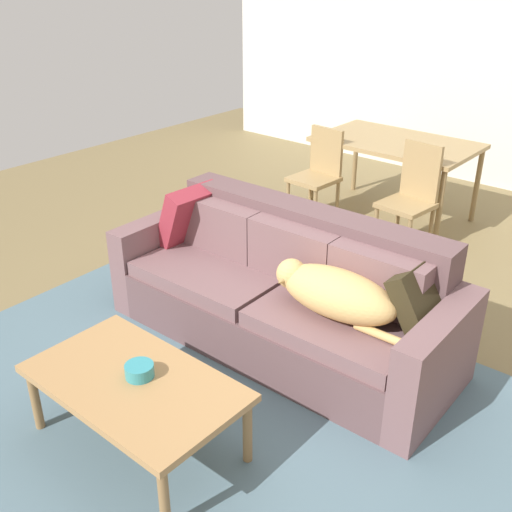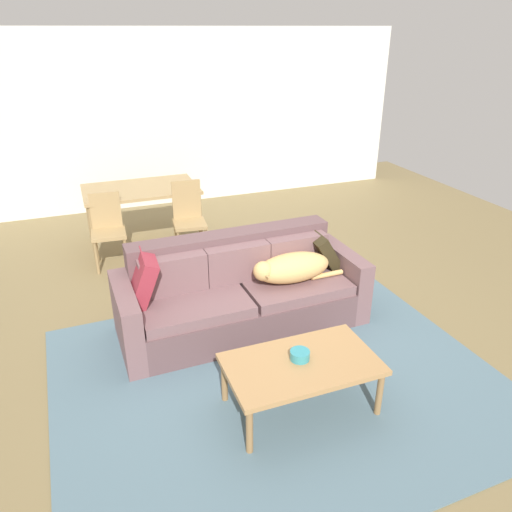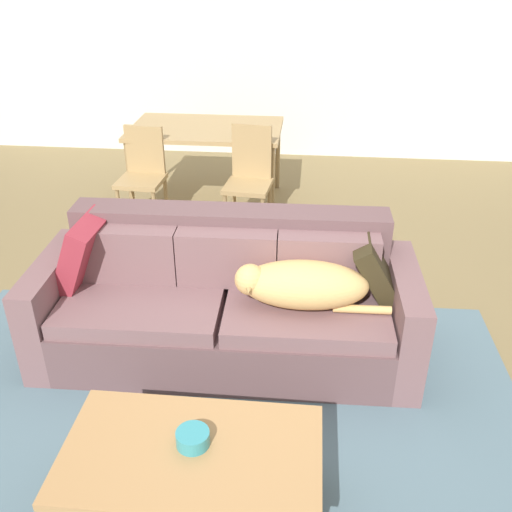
{
  "view_description": "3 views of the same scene",
  "coord_description": "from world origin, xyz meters",
  "px_view_note": "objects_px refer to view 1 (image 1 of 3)",
  "views": [
    {
      "loc": [
        1.95,
        -2.76,
        2.37
      ],
      "look_at": [
        -0.26,
        -0.17,
        0.67
      ],
      "focal_mm": 42.82,
      "sensor_mm": 36.0,
      "label": 1
    },
    {
      "loc": [
        -1.51,
        -3.92,
        2.69
      ],
      "look_at": [
        0.02,
        0.08,
        0.68
      ],
      "focal_mm": 34.41,
      "sensor_mm": 36.0,
      "label": 2
    },
    {
      "loc": [
        0.33,
        -3.02,
        2.39
      ],
      "look_at": [
        0.03,
        -0.07,
        0.74
      ],
      "focal_mm": 40.44,
      "sensor_mm": 36.0,
      "label": 3
    }
  ],
  "objects_px": {
    "dining_table": "(396,147)",
    "dining_chair_near_right": "(412,194)",
    "coffee_table": "(135,387)",
    "dog_on_left_cushion": "(334,292)",
    "bowl_on_coffee_table": "(139,371)",
    "couch": "(285,295)",
    "throw_pillow_by_left_arm": "(189,216)",
    "throw_pillow_by_right_arm": "(421,300)",
    "dining_chair_near_left": "(319,171)"
  },
  "relations": [
    {
      "from": "dog_on_left_cushion",
      "to": "bowl_on_coffee_table",
      "type": "distance_m",
      "value": 1.2
    },
    {
      "from": "couch",
      "to": "dining_chair_near_right",
      "type": "distance_m",
      "value": 1.85
    },
    {
      "from": "dog_on_left_cushion",
      "to": "dining_table",
      "type": "bearing_deg",
      "value": 110.27
    },
    {
      "from": "coffee_table",
      "to": "dining_table",
      "type": "distance_m",
      "value": 3.76
    },
    {
      "from": "dog_on_left_cushion",
      "to": "dining_chair_near_left",
      "type": "height_order",
      "value": "dining_chair_near_left"
    },
    {
      "from": "coffee_table",
      "to": "throw_pillow_by_left_arm",
      "type": "bearing_deg",
      "value": 125.66
    },
    {
      "from": "coffee_table",
      "to": "throw_pillow_by_right_arm",
      "type": "bearing_deg",
      "value": 57.04
    },
    {
      "from": "throw_pillow_by_left_arm",
      "to": "throw_pillow_by_right_arm",
      "type": "height_order",
      "value": "throw_pillow_by_left_arm"
    },
    {
      "from": "throw_pillow_by_right_arm",
      "to": "dining_chair_near_left",
      "type": "xyz_separation_m",
      "value": [
        -1.96,
        1.79,
        -0.13
      ]
    },
    {
      "from": "couch",
      "to": "coffee_table",
      "type": "relative_size",
      "value": 2.09
    },
    {
      "from": "throw_pillow_by_left_arm",
      "to": "bowl_on_coffee_table",
      "type": "relative_size",
      "value": 2.97
    },
    {
      "from": "throw_pillow_by_left_arm",
      "to": "coffee_table",
      "type": "xyz_separation_m",
      "value": [
        0.94,
        -1.32,
        -0.27
      ]
    },
    {
      "from": "couch",
      "to": "throw_pillow_by_right_arm",
      "type": "relative_size",
      "value": 6.25
    },
    {
      "from": "couch",
      "to": "bowl_on_coffee_table",
      "type": "height_order",
      "value": "couch"
    },
    {
      "from": "throw_pillow_by_left_arm",
      "to": "dog_on_left_cushion",
      "type": "bearing_deg",
      "value": -6.88
    },
    {
      "from": "dog_on_left_cushion",
      "to": "throw_pillow_by_left_arm",
      "type": "distance_m",
      "value": 1.39
    },
    {
      "from": "couch",
      "to": "dog_on_left_cushion",
      "type": "relative_size",
      "value": 2.58
    },
    {
      "from": "dining_table",
      "to": "dining_chair_near_right",
      "type": "distance_m",
      "value": 0.78
    },
    {
      "from": "couch",
      "to": "throw_pillow_by_left_arm",
      "type": "distance_m",
      "value": 0.97
    },
    {
      "from": "dining_table",
      "to": "coffee_table",
      "type": "bearing_deg",
      "value": -81.17
    },
    {
      "from": "bowl_on_coffee_table",
      "to": "couch",
      "type": "bearing_deg",
      "value": 91.53
    },
    {
      "from": "bowl_on_coffee_table",
      "to": "dining_table",
      "type": "xyz_separation_m",
      "value": [
        -0.58,
        3.66,
        0.24
      ]
    },
    {
      "from": "throw_pillow_by_left_arm",
      "to": "dining_chair_near_right",
      "type": "relative_size",
      "value": 0.47
    },
    {
      "from": "couch",
      "to": "throw_pillow_by_left_arm",
      "type": "relative_size",
      "value": 5.36
    },
    {
      "from": "dog_on_left_cushion",
      "to": "dining_chair_near_left",
      "type": "distance_m",
      "value": 2.51
    },
    {
      "from": "dining_table",
      "to": "throw_pillow_by_right_arm",
      "type": "bearing_deg",
      "value": -58.19
    },
    {
      "from": "throw_pillow_by_left_arm",
      "to": "dining_chair_near_left",
      "type": "bearing_deg",
      "value": 94.19
    },
    {
      "from": "coffee_table",
      "to": "bowl_on_coffee_table",
      "type": "relative_size",
      "value": 7.62
    },
    {
      "from": "dining_table",
      "to": "dining_chair_near_right",
      "type": "bearing_deg",
      "value": -49.69
    },
    {
      "from": "dining_table",
      "to": "dining_chair_near_right",
      "type": "xyz_separation_m",
      "value": [
        0.49,
        -0.58,
        -0.19
      ]
    },
    {
      "from": "bowl_on_coffee_table",
      "to": "dining_chair_near_left",
      "type": "xyz_separation_m",
      "value": [
        -1.08,
        3.11,
        0.03
      ]
    },
    {
      "from": "bowl_on_coffee_table",
      "to": "dining_chair_near_left",
      "type": "relative_size",
      "value": 0.17
    },
    {
      "from": "couch",
      "to": "throw_pillow_by_left_arm",
      "type": "bearing_deg",
      "value": 176.94
    },
    {
      "from": "dog_on_left_cushion",
      "to": "bowl_on_coffee_table",
      "type": "relative_size",
      "value": 6.18
    },
    {
      "from": "bowl_on_coffee_table",
      "to": "dining_chair_near_right",
      "type": "distance_m",
      "value": 3.09
    },
    {
      "from": "coffee_table",
      "to": "dog_on_left_cushion",
      "type": "bearing_deg",
      "value": 69.37
    },
    {
      "from": "couch",
      "to": "dining_chair_near_left",
      "type": "height_order",
      "value": "dining_chair_near_left"
    },
    {
      "from": "dog_on_left_cushion",
      "to": "throw_pillow_by_right_arm",
      "type": "bearing_deg",
      "value": 23.57
    },
    {
      "from": "couch",
      "to": "dining_chair_near_right",
      "type": "xyz_separation_m",
      "value": [
        -0.05,
        1.84,
        0.17
      ]
    },
    {
      "from": "throw_pillow_by_left_arm",
      "to": "throw_pillow_by_right_arm",
      "type": "bearing_deg",
      "value": 1.28
    },
    {
      "from": "dog_on_left_cushion",
      "to": "throw_pillow_by_left_arm",
      "type": "bearing_deg",
      "value": 171.84
    },
    {
      "from": "couch",
      "to": "dining_chair_near_right",
      "type": "relative_size",
      "value": 2.51
    },
    {
      "from": "couch",
      "to": "dog_on_left_cushion",
      "type": "distance_m",
      "value": 0.55
    },
    {
      "from": "throw_pillow_by_left_arm",
      "to": "dining_chair_near_right",
      "type": "bearing_deg",
      "value": 64.61
    },
    {
      "from": "throw_pillow_by_left_arm",
      "to": "bowl_on_coffee_table",
      "type": "xyz_separation_m",
      "value": [
        0.95,
        -1.28,
        -0.19
      ]
    },
    {
      "from": "throw_pillow_by_right_arm",
      "to": "coffee_table",
      "type": "xyz_separation_m",
      "value": [
        -0.88,
        -1.36,
        -0.24
      ]
    },
    {
      "from": "dining_chair_near_left",
      "to": "dining_table",
      "type": "bearing_deg",
      "value": 51.35
    },
    {
      "from": "dining_chair_near_right",
      "to": "coffee_table",
      "type": "bearing_deg",
      "value": -82.37
    },
    {
      "from": "dog_on_left_cushion",
      "to": "throw_pillow_by_left_arm",
      "type": "relative_size",
      "value": 2.08
    },
    {
      "from": "bowl_on_coffee_table",
      "to": "dining_chair_near_left",
      "type": "height_order",
      "value": "dining_chair_near_left"
    }
  ]
}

